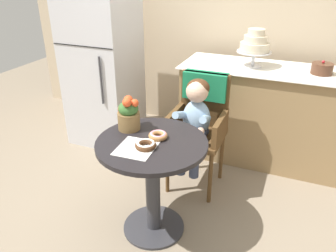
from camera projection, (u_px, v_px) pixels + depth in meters
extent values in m
plane|color=gray|center=(154.00, 227.00, 2.43)|extent=(8.00, 8.00, 0.00)
cube|color=#C1AD8E|center=(227.00, 5.00, 3.36)|extent=(4.80, 0.10, 2.70)
cylinder|color=black|center=(152.00, 143.00, 2.12)|extent=(0.72, 0.72, 0.03)
cylinder|color=#333338|center=(153.00, 189.00, 2.28)|extent=(0.10, 0.10, 0.69)
cylinder|color=#333338|center=(154.00, 226.00, 2.43)|extent=(0.44, 0.44, 0.02)
cube|color=brown|center=(196.00, 136.00, 2.70)|extent=(0.42, 0.42, 0.04)
cube|color=brown|center=(205.00, 99.00, 2.74)|extent=(0.40, 0.04, 0.46)
cube|color=brown|center=(175.00, 120.00, 2.71)|extent=(0.04, 0.38, 0.18)
cube|color=brown|center=(220.00, 128.00, 2.58)|extent=(0.04, 0.38, 0.18)
cube|color=#197247|center=(205.00, 86.00, 2.69)|extent=(0.36, 0.11, 0.22)
cylinder|color=brown|center=(167.00, 169.00, 2.72)|extent=(0.03, 0.03, 0.45)
cylinder|color=brown|center=(210.00, 179.00, 2.60)|extent=(0.03, 0.03, 0.45)
cylinder|color=brown|center=(183.00, 148.00, 3.02)|extent=(0.03, 0.03, 0.45)
cylinder|color=brown|center=(221.00, 156.00, 2.89)|extent=(0.03, 0.03, 0.45)
ellipsoid|color=#8CADCC|center=(196.00, 118.00, 2.60)|extent=(0.22, 0.16, 0.30)
sphere|color=#E0B293|center=(197.00, 91.00, 2.49)|extent=(0.17, 0.17, 0.17)
ellipsoid|color=#4C2D19|center=(198.00, 88.00, 2.50)|extent=(0.17, 0.17, 0.14)
cylinder|color=#8CADCC|center=(181.00, 115.00, 2.54)|extent=(0.08, 0.23, 0.13)
sphere|color=#E0B293|center=(179.00, 127.00, 2.50)|extent=(0.06, 0.06, 0.06)
cylinder|color=#8CADCC|center=(205.00, 119.00, 2.48)|extent=(0.08, 0.23, 0.13)
sphere|color=#E0B293|center=(201.00, 131.00, 2.45)|extent=(0.06, 0.06, 0.06)
cylinder|color=#3F4760|center=(186.00, 134.00, 2.60)|extent=(0.09, 0.22, 0.09)
cylinder|color=#3F4760|center=(181.00, 159.00, 2.59)|extent=(0.08, 0.08, 0.26)
cylinder|color=#3F4760|center=(200.00, 136.00, 2.57)|extent=(0.09, 0.22, 0.09)
cylinder|color=#3F4760|center=(194.00, 162.00, 2.55)|extent=(0.08, 0.08, 0.26)
cube|color=white|center=(136.00, 148.00, 2.03)|extent=(0.24, 0.26, 0.00)
torus|color=#4C2D19|center=(145.00, 145.00, 2.03)|extent=(0.13, 0.13, 0.04)
torus|color=white|center=(145.00, 144.00, 2.03)|extent=(0.12, 0.12, 0.02)
torus|color=#AD7542|center=(158.00, 136.00, 2.14)|extent=(0.12, 0.12, 0.04)
torus|color=pink|center=(158.00, 134.00, 2.14)|extent=(0.11, 0.11, 0.02)
cylinder|color=brown|center=(129.00, 121.00, 2.25)|extent=(0.15, 0.15, 0.12)
ellipsoid|color=#38662D|center=(128.00, 109.00, 2.21)|extent=(0.14, 0.14, 0.10)
sphere|color=#E54C23|center=(135.00, 103.00, 2.17)|extent=(0.05, 0.05, 0.05)
sphere|color=#E54C23|center=(131.00, 108.00, 2.22)|extent=(0.07, 0.07, 0.07)
sphere|color=#E54C23|center=(128.00, 100.00, 2.24)|extent=(0.06, 0.06, 0.06)
sphere|color=#E54C23|center=(122.00, 109.00, 2.22)|extent=(0.06, 0.06, 0.06)
sphere|color=#E54C23|center=(123.00, 111.00, 2.19)|extent=(0.06, 0.06, 0.06)
sphere|color=#E54C23|center=(127.00, 103.00, 2.14)|extent=(0.06, 0.06, 0.06)
cube|color=#93754C|center=(264.00, 115.00, 3.12)|extent=(1.50, 0.56, 0.90)
cube|color=white|center=(270.00, 69.00, 2.92)|extent=(1.56, 0.62, 0.01)
cylinder|color=silver|center=(252.00, 66.00, 2.97)|extent=(0.16, 0.16, 0.01)
cylinder|color=silver|center=(253.00, 59.00, 2.94)|extent=(0.03, 0.03, 0.12)
cylinder|color=silver|center=(254.00, 52.00, 2.92)|extent=(0.30, 0.30, 0.01)
cylinder|color=beige|center=(255.00, 47.00, 2.90)|extent=(0.25, 0.25, 0.08)
cylinder|color=beige|center=(254.00, 50.00, 2.91)|extent=(0.26, 0.26, 0.01)
cylinder|color=beige|center=(255.00, 39.00, 2.87)|extent=(0.20, 0.20, 0.06)
cylinder|color=beige|center=(255.00, 42.00, 2.88)|extent=(0.20, 0.20, 0.01)
cylinder|color=beige|center=(256.00, 32.00, 2.84)|extent=(0.14, 0.14, 0.05)
cylinder|color=beige|center=(256.00, 34.00, 2.85)|extent=(0.15, 0.15, 0.01)
cylinder|color=#4C2D1E|center=(322.00, 69.00, 2.76)|extent=(0.17, 0.17, 0.09)
sphere|color=red|center=(323.00, 62.00, 2.74)|extent=(0.02, 0.02, 0.02)
cube|color=silver|center=(102.00, 61.00, 3.32)|extent=(0.64, 0.60, 1.70)
cube|color=black|center=(82.00, 46.00, 2.98)|extent=(0.63, 0.01, 0.01)
cylinder|color=#3F3F44|center=(101.00, 81.00, 3.04)|extent=(0.02, 0.02, 0.45)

